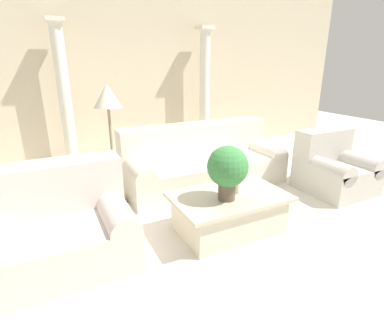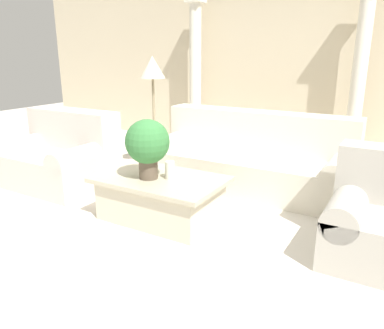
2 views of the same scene
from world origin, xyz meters
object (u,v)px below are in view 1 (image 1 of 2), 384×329
coffee_table (229,212)px  potted_plant (228,168)px  loveseat (57,226)px  floor_lamp (108,106)px  armchair (333,167)px  sofa_long (202,162)px

coffee_table → potted_plant: size_ratio=2.16×
loveseat → coffee_table: 1.73m
coffee_table → floor_lamp: 1.88m
coffee_table → potted_plant: 0.56m
floor_lamp → loveseat: bearing=-127.8°
loveseat → armchair: bearing=0.2°
coffee_table → potted_plant: potted_plant is taller
armchair → sofa_long: bearing=146.0°
loveseat → potted_plant: size_ratio=2.31×
potted_plant → floor_lamp: floor_lamp is taller
potted_plant → armchair: size_ratio=0.64×
coffee_table → floor_lamp: (-0.95, 1.23, 1.06)m
loveseat → floor_lamp: floor_lamp is taller
sofa_long → potted_plant: (-0.48, -1.42, 0.42)m
floor_lamp → potted_plant: bearing=-56.3°
sofa_long → armchair: (1.58, -1.07, -0.00)m
sofa_long → potted_plant: bearing=-108.6°
potted_plant → sofa_long: bearing=71.4°
potted_plant → armchair: potted_plant is taller
loveseat → armchair: 3.68m
coffee_table → loveseat: bearing=171.1°
floor_lamp → sofa_long: bearing=4.9°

